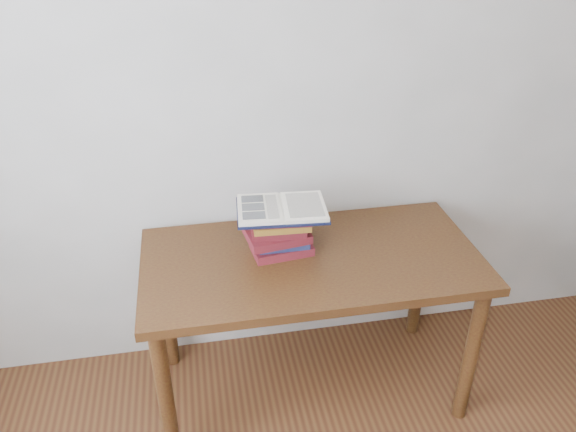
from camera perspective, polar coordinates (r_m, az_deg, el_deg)
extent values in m
cube|color=silver|center=(2.28, 0.53, 13.50)|extent=(3.50, 0.04, 2.60)
cube|color=#462F11|center=(2.22, 2.42, -4.52)|extent=(1.33, 0.66, 0.04)
cylinder|color=#462F11|center=(2.22, -12.32, -17.65)|extent=(0.06, 0.06, 0.67)
cylinder|color=#462F11|center=(2.44, 18.09, -13.32)|extent=(0.06, 0.06, 0.67)
cylinder|color=#462F11|center=(2.62, -12.28, -8.88)|extent=(0.06, 0.06, 0.67)
cylinder|color=#462F11|center=(2.81, 13.20, -6.00)|extent=(0.06, 0.06, 0.67)
cube|color=maroon|center=(2.23, -0.68, -3.20)|extent=(0.25, 0.18, 0.04)
cube|color=#172845|center=(2.21, -0.56, -2.54)|extent=(0.20, 0.13, 0.03)
cube|color=maroon|center=(2.20, -1.15, -1.81)|extent=(0.26, 0.21, 0.03)
cube|color=maroon|center=(2.17, -0.99, -1.19)|extent=(0.22, 0.15, 0.03)
cube|color=#B06928|center=(2.16, -0.74, -0.54)|extent=(0.22, 0.17, 0.03)
cube|color=maroon|center=(2.15, -0.71, 0.21)|extent=(0.24, 0.18, 0.03)
cube|color=black|center=(2.13, -0.65, 0.55)|extent=(0.36, 0.26, 0.01)
cube|color=#EEE4CE|center=(2.11, -2.94, 0.72)|extent=(0.18, 0.24, 0.02)
cube|color=#EEE4CE|center=(2.13, 1.62, 0.96)|extent=(0.18, 0.24, 0.02)
cylinder|color=#EEE4CE|center=(2.12, -0.66, 0.81)|extent=(0.03, 0.22, 0.01)
cube|color=black|center=(2.17, -3.66, 1.76)|extent=(0.09, 0.06, 0.00)
cube|color=black|center=(2.11, -3.57, 0.94)|extent=(0.09, 0.06, 0.00)
cube|color=black|center=(2.06, -3.48, 0.07)|extent=(0.09, 0.06, 0.00)
cube|color=beige|center=(2.11, -1.63, 1.00)|extent=(0.06, 0.19, 0.00)
cube|color=beige|center=(2.12, 1.71, 1.18)|extent=(0.14, 0.20, 0.00)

